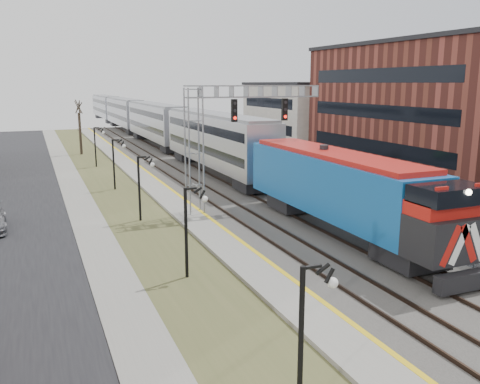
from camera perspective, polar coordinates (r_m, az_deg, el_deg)
street_west at (r=37.96m, az=-24.40°, el=-1.52°), size 7.00×120.00×0.04m
sidewalk at (r=38.01m, az=-17.63°, el=-0.95°), size 2.00×120.00×0.08m
grass_median at (r=38.35m, az=-13.17°, el=-0.60°), size 4.00×120.00×0.06m
platform at (r=38.89m, az=-8.82°, el=-0.11°), size 2.00×120.00×0.24m
ballast_bed at (r=40.31m, az=-1.90°, el=0.44°), size 8.00×120.00×0.20m
parking_lot at (r=45.82m, az=12.31°, el=1.48°), size 16.00×120.00×0.04m
platform_edge at (r=39.07m, az=-7.57°, el=0.18°), size 0.24×120.00×0.01m
track_near at (r=39.64m, az=-4.61°, el=0.46°), size 1.58×120.00×0.15m
track_far at (r=40.81m, az=0.07°, el=0.84°), size 1.58×120.00×0.15m
train at (r=71.64m, az=-10.04°, el=7.69°), size 3.00×108.65×5.33m
signal_gantry at (r=32.05m, az=-2.25°, el=7.33°), size 9.00×1.07×8.15m
lampposts at (r=22.00m, az=-6.28°, el=-4.50°), size 0.14×62.14×4.00m
fence at (r=41.80m, az=3.50°, el=1.82°), size 0.04×120.00×1.60m
car_lot_d at (r=37.89m, az=15.62°, el=0.25°), size 5.63×3.56×1.52m
car_lot_e at (r=40.62m, az=12.32°, el=1.05°), size 4.12×2.69×1.30m
car_lot_f at (r=48.21m, az=3.99°, el=3.06°), size 4.40×2.46×1.37m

